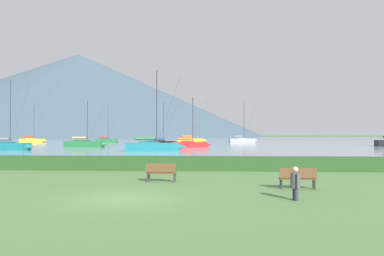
% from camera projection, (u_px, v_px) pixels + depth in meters
% --- Properties ---
extents(ground_plane, '(1000.00, 1000.00, 0.00)m').
position_uv_depth(ground_plane, '(122.00, 199.00, 13.90)').
color(ground_plane, '#517A42').
extents(harbor_water, '(320.00, 246.00, 0.00)m').
position_uv_depth(harbor_water, '(203.00, 140.00, 150.69)').
color(harbor_water, '#8499A8').
rests_on(harbor_water, ground_plane).
extents(hedge_line, '(80.00, 1.20, 0.92)m').
position_uv_depth(hedge_line, '(161.00, 163.00, 24.89)').
color(hedge_line, '#284C23').
rests_on(hedge_line, ground_plane).
extents(sailboat_slip_0, '(6.90, 2.43, 10.61)m').
position_uv_depth(sailboat_slip_0, '(107.00, 140.00, 102.70)').
color(sailboat_slip_0, '#236B38').
rests_on(sailboat_slip_0, harbor_water).
extents(sailboat_slip_1, '(6.77, 2.02, 9.10)m').
position_uv_depth(sailboat_slip_1, '(162.00, 143.00, 78.21)').
color(sailboat_slip_1, black).
rests_on(sailboat_slip_1, harbor_water).
extents(sailboat_slip_3, '(8.60, 3.55, 11.43)m').
position_uv_depth(sailboat_slip_3, '(153.00, 146.00, 51.82)').
color(sailboat_slip_3, '#19707A').
rests_on(sailboat_slip_3, harbor_water).
extents(sailboat_slip_4, '(8.20, 2.73, 12.57)m').
position_uv_depth(sailboat_slip_4, '(191.00, 140.00, 103.37)').
color(sailboat_slip_4, gold).
rests_on(sailboat_slip_4, harbor_water).
extents(sailboat_slip_5, '(8.21, 3.20, 11.06)m').
position_uv_depth(sailboat_slip_5, '(242.00, 140.00, 102.39)').
color(sailboat_slip_5, '#9E9EA3').
rests_on(sailboat_slip_5, harbor_water).
extents(sailboat_slip_8, '(8.03, 2.54, 8.49)m').
position_uv_depth(sailboat_slip_8, '(85.00, 143.00, 68.21)').
color(sailboat_slip_8, '#236B38').
rests_on(sailboat_slip_8, harbor_water).
extents(sailboat_slip_10, '(7.20, 2.47, 9.02)m').
position_uv_depth(sailboat_slip_10, '(190.00, 144.00, 65.98)').
color(sailboat_slip_10, red).
rests_on(sailboat_slip_10, harbor_water).
extents(sailboat_slip_11, '(7.94, 3.09, 10.59)m').
position_uv_depth(sailboat_slip_11, '(7.00, 146.00, 55.00)').
color(sailboat_slip_11, '#19707A').
rests_on(sailboat_slip_11, harbor_water).
extents(sailboat_slip_12, '(7.48, 2.62, 10.36)m').
position_uv_depth(sailboat_slip_12, '(32.00, 140.00, 104.26)').
color(sailboat_slip_12, gold).
rests_on(sailboat_slip_12, harbor_water).
extents(park_bench_near_path, '(1.62, 0.54, 0.95)m').
position_uv_depth(park_bench_near_path, '(298.00, 177.00, 16.40)').
color(park_bench_near_path, brown).
rests_on(park_bench_near_path, ground_plane).
extents(park_bench_under_tree, '(1.57, 0.59, 0.95)m').
position_uv_depth(park_bench_under_tree, '(161.00, 172.00, 18.84)').
color(park_bench_under_tree, brown).
rests_on(park_bench_under_tree, ground_plane).
extents(person_seated_viewer, '(0.36, 0.56, 1.25)m').
position_uv_depth(person_seated_viewer, '(295.00, 182.00, 13.64)').
color(person_seated_viewer, '#2D3347').
rests_on(person_seated_viewer, ground_plane).
extents(distant_hill_west_ridge, '(306.47, 306.47, 68.83)m').
position_uv_depth(distant_hill_west_ridge, '(79.00, 95.00, 308.16)').
color(distant_hill_west_ridge, '#425666').
rests_on(distant_hill_west_ridge, ground_plane).
extents(distant_hill_central_peak, '(343.47, 343.47, 44.76)m').
position_uv_depth(distant_hill_central_peak, '(0.00, 112.00, 346.72)').
color(distant_hill_central_peak, '#4C6070').
rests_on(distant_hill_central_peak, ground_plane).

